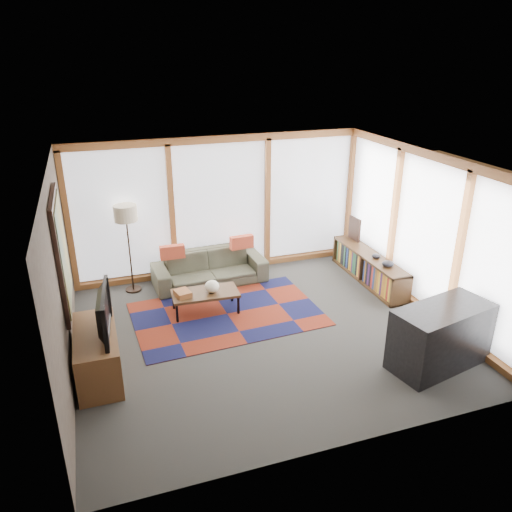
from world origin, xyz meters
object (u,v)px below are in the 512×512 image
object	(u,v)px
television	(98,313)
tv_console	(97,354)
coffee_table	(206,302)
bar_counter	(440,336)
floor_lamp	(129,249)
bookshelf	(369,268)
sofa	(210,268)

from	to	relation	value
television	tv_console	bearing A→B (deg)	76.62
coffee_table	bar_counter	bearing A→B (deg)	-42.62
tv_console	television	size ratio (longest dim) A/B	1.28
coffee_table	television	xyz separation A→B (m)	(-1.65, -1.26, 0.76)
tv_console	bar_counter	distance (m)	4.56
floor_lamp	television	distance (m)	2.52
floor_lamp	coffee_table	size ratio (longest dim) A/B	1.48
bookshelf	coffee_table	bearing A→B (deg)	-176.69
bookshelf	bar_counter	xyz separation A→B (m)	(-0.47, -2.63, 0.17)
tv_console	bar_counter	world-z (taller)	bar_counter
sofa	floor_lamp	xyz separation A→B (m)	(-1.37, 0.14, 0.50)
bookshelf	television	bearing A→B (deg)	-163.28
coffee_table	bar_counter	distance (m)	3.62
sofa	television	world-z (taller)	television
floor_lamp	television	xyz separation A→B (m)	(-0.60, -2.44, 0.14)
floor_lamp	coffee_table	distance (m)	1.70
sofa	coffee_table	size ratio (longest dim) A/B	1.90
television	bar_counter	world-z (taller)	television
tv_console	television	bearing A→B (deg)	-18.82
television	sofa	bearing A→B (deg)	-35.28
bookshelf	bar_counter	distance (m)	2.68
bookshelf	television	world-z (taller)	television
sofa	coffee_table	bearing A→B (deg)	-110.11
floor_lamp	bar_counter	world-z (taller)	floor_lamp
bookshelf	television	xyz separation A→B (m)	(-4.78, -1.44, 0.67)
floor_lamp	bookshelf	distance (m)	4.33
floor_lamp	bookshelf	xyz separation A→B (m)	(4.18, -1.00, -0.53)
sofa	bookshelf	world-z (taller)	sofa
sofa	bookshelf	size ratio (longest dim) A/B	0.96
floor_lamp	tv_console	distance (m)	2.55
coffee_table	television	bearing A→B (deg)	-142.75
bar_counter	bookshelf	bearing A→B (deg)	67.76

